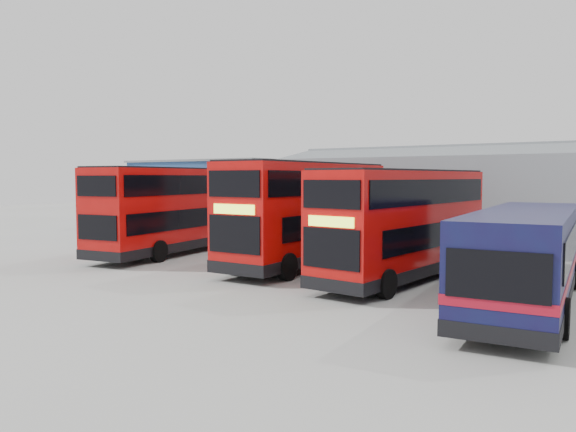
% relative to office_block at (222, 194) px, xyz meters
% --- Properties ---
extents(ground_plane, '(120.00, 120.00, 0.00)m').
position_rel_office_block_xyz_m(ground_plane, '(14.00, -17.99, -2.58)').
color(ground_plane, '#9B9B96').
rests_on(ground_plane, ground).
extents(office_block, '(12.30, 8.32, 5.12)m').
position_rel_office_block_xyz_m(office_block, '(0.00, 0.00, 0.00)').
color(office_block, navy).
rests_on(office_block, ground).
extents(maintenance_shed, '(30.50, 12.00, 5.89)m').
position_rel_office_block_xyz_m(maintenance_shed, '(22.00, 2.01, 0.02)').
color(maintenance_shed, gray).
rests_on(maintenance_shed, ground).
extents(double_decker_left, '(3.94, 10.55, 4.36)m').
position_rel_office_block_xyz_m(double_decker_left, '(7.45, -12.47, -0.41)').
color(double_decker_left, '#BA0B0A').
rests_on(double_decker_left, ground).
extents(double_decker_centre, '(2.97, 10.80, 4.54)m').
position_rel_office_block_xyz_m(double_decker_centre, '(15.09, -11.69, -0.32)').
color(double_decker_centre, '#BA0B0A').
rests_on(double_decker_centre, ground).
extents(double_decker_right, '(3.18, 10.03, 4.18)m').
position_rel_office_block_xyz_m(double_decker_right, '(19.98, -12.72, -0.50)').
color(double_decker_right, '#BA0B0A').
rests_on(double_decker_right, ground).
extents(single_decker_blue, '(3.40, 10.96, 2.93)m').
position_rel_office_block_xyz_m(single_decker_blue, '(24.74, -15.04, -1.13)').
color(single_decker_blue, '#0D133D').
rests_on(single_decker_blue, ground).
extents(panel_van, '(3.20, 5.25, 2.15)m').
position_rel_office_block_xyz_m(panel_van, '(-1.17, -6.54, -1.38)').
color(panel_van, white).
rests_on(panel_van, ground).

